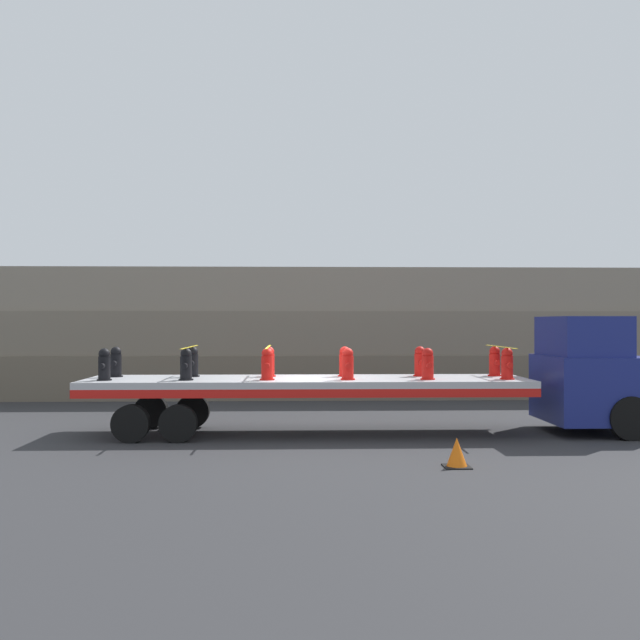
# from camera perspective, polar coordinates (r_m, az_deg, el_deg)

# --- Properties ---
(ground_plane) EXTENTS (120.00, 120.00, 0.00)m
(ground_plane) POSITION_cam_1_polar(r_m,az_deg,el_deg) (18.01, -1.03, -9.09)
(ground_plane) COLOR #2D2D30
(rock_cliff) EXTENTS (60.00, 3.30, 4.77)m
(rock_cliff) POSITION_cam_1_polar(r_m,az_deg,el_deg) (26.83, -1.30, -1.03)
(rock_cliff) COLOR #665B4C
(rock_cliff) RESTS_ON ground_plane
(truck_cab) EXTENTS (2.38, 2.70, 2.94)m
(truck_cab) POSITION_cam_1_polar(r_m,az_deg,el_deg) (19.35, 21.01, -4.16)
(truck_cab) COLOR navy
(truck_cab) RESTS_ON ground_plane
(flatbed_trailer) EXTENTS (10.96, 2.59, 1.39)m
(flatbed_trailer) POSITION_cam_1_polar(r_m,az_deg,el_deg) (17.87, -2.88, -5.41)
(flatbed_trailer) COLOR #B2B2B7
(flatbed_trailer) RESTS_ON ground_plane
(fire_hydrant_black_near_0) EXTENTS (0.36, 0.58, 0.77)m
(fire_hydrant_black_near_0) POSITION_cam_1_polar(r_m,az_deg,el_deg) (17.89, -16.87, -3.46)
(fire_hydrant_black_near_0) COLOR black
(fire_hydrant_black_near_0) RESTS_ON flatbed_trailer
(fire_hydrant_black_far_0) EXTENTS (0.36, 0.58, 0.77)m
(fire_hydrant_black_far_0) POSITION_cam_1_polar(r_m,az_deg,el_deg) (18.95, -16.01, -3.28)
(fire_hydrant_black_far_0) COLOR black
(fire_hydrant_black_far_0) RESTS_ON flatbed_trailer
(fire_hydrant_black_near_1) EXTENTS (0.36, 0.58, 0.77)m
(fire_hydrant_black_near_1) POSITION_cam_1_polar(r_m,az_deg,el_deg) (17.48, -10.67, -3.54)
(fire_hydrant_black_near_1) COLOR black
(fire_hydrant_black_near_1) RESTS_ON flatbed_trailer
(fire_hydrant_black_far_1) EXTENTS (0.36, 0.58, 0.77)m
(fire_hydrant_black_far_1) POSITION_cam_1_polar(r_m,az_deg,el_deg) (18.57, -10.15, -3.34)
(fire_hydrant_black_far_1) COLOR black
(fire_hydrant_black_far_1) RESTS_ON flatbed_trailer
(fire_hydrant_red_near_2) EXTENTS (0.36, 0.58, 0.77)m
(fire_hydrant_red_near_2) POSITION_cam_1_polar(r_m,az_deg,el_deg) (17.29, -4.25, -3.58)
(fire_hydrant_red_near_2) COLOR red
(fire_hydrant_red_near_2) RESTS_ON flatbed_trailer
(fire_hydrant_red_far_2) EXTENTS (0.36, 0.58, 0.77)m
(fire_hydrant_red_far_2) POSITION_cam_1_polar(r_m,az_deg,el_deg) (18.39, -4.10, -3.38)
(fire_hydrant_red_far_2) COLOR red
(fire_hydrant_red_far_2) RESTS_ON flatbed_trailer
(fire_hydrant_red_near_3) EXTENTS (0.36, 0.58, 0.77)m
(fire_hydrant_red_near_3) POSITION_cam_1_polar(r_m,az_deg,el_deg) (17.32, 2.23, -3.58)
(fire_hydrant_red_near_3) COLOR red
(fire_hydrant_red_near_3) RESTS_ON flatbed_trailer
(fire_hydrant_red_far_3) EXTENTS (0.36, 0.58, 0.77)m
(fire_hydrant_red_far_3) POSITION_cam_1_polar(r_m,az_deg,el_deg) (18.41, 1.99, -3.37)
(fire_hydrant_red_far_3) COLOR red
(fire_hydrant_red_far_3) RESTS_ON flatbed_trailer
(fire_hydrant_red_near_4) EXTENTS (0.36, 0.58, 0.77)m
(fire_hydrant_red_near_4) POSITION_cam_1_polar(r_m,az_deg,el_deg) (17.57, 8.61, -3.53)
(fire_hydrant_red_near_4) COLOR red
(fire_hydrant_red_near_4) RESTS_ON flatbed_trailer
(fire_hydrant_red_far_4) EXTENTS (0.36, 0.58, 0.77)m
(fire_hydrant_red_far_4) POSITION_cam_1_polar(r_m,az_deg,el_deg) (18.64, 8.00, -3.33)
(fire_hydrant_red_far_4) COLOR red
(fire_hydrant_red_far_4) RESTS_ON flatbed_trailer
(fire_hydrant_red_near_5) EXTENTS (0.36, 0.58, 0.77)m
(fire_hydrant_red_near_5) POSITION_cam_1_polar(r_m,az_deg,el_deg) (18.02, 14.74, -3.44)
(fire_hydrant_red_near_5) COLOR red
(fire_hydrant_red_near_5) RESTS_ON flatbed_trailer
(fire_hydrant_red_far_5) EXTENTS (0.36, 0.58, 0.77)m
(fire_hydrant_red_far_5) POSITION_cam_1_polar(r_m,az_deg,el_deg) (19.07, 13.80, -3.26)
(fire_hydrant_red_far_5) COLOR red
(fire_hydrant_red_far_5) RESTS_ON flatbed_trailer
(cargo_strap_rear) EXTENTS (0.05, 2.69, 0.01)m
(cargo_strap_rear) POSITION_cam_1_polar(r_m,az_deg,el_deg) (18.01, -10.40, -2.14)
(cargo_strap_rear) COLOR yellow
(cargo_strap_rear) RESTS_ON fire_hydrant_black_near_1
(cargo_strap_middle) EXTENTS (0.05, 2.69, 0.01)m
(cargo_strap_middle) POSITION_cam_1_polar(r_m,az_deg,el_deg) (17.82, -4.17, -2.17)
(cargo_strap_middle) COLOR yellow
(cargo_strap_middle) RESTS_ON fire_hydrant_red_near_2
(cargo_strap_front) EXTENTS (0.05, 2.69, 0.01)m
(cargo_strap_front) POSITION_cam_1_polar(r_m,az_deg,el_deg) (18.53, 14.26, -2.09)
(cargo_strap_front) COLOR yellow
(cargo_strap_front) RESTS_ON fire_hydrant_red_near_5
(traffic_cone) EXTENTS (0.51, 0.51, 0.57)m
(traffic_cone) POSITION_cam_1_polar(r_m,az_deg,el_deg) (14.19, 10.89, -10.39)
(traffic_cone) COLOR black
(traffic_cone) RESTS_ON ground_plane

